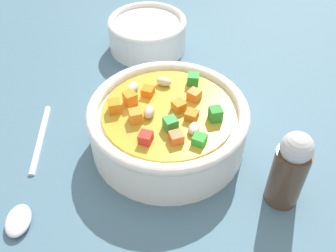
{
  "coord_description": "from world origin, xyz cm",
  "views": [
    {
      "loc": [
        -27.95,
        -13.55,
        33.31
      ],
      "look_at": [
        0.0,
        0.0,
        2.88
      ],
      "focal_mm": 41.5,
      "sensor_mm": 36.0,
      "label": 1
    }
  ],
  "objects_px": {
    "spoon": "(28,184)",
    "pepper_shaker": "(290,169)",
    "soup_bowl_main": "(168,124)",
    "side_bowl_small": "(148,33)"
  },
  "relations": [
    {
      "from": "spoon",
      "to": "pepper_shaker",
      "type": "bearing_deg",
      "value": 83.68
    },
    {
      "from": "spoon",
      "to": "side_bowl_small",
      "type": "distance_m",
      "value": 0.29
    },
    {
      "from": "soup_bowl_main",
      "to": "spoon",
      "type": "distance_m",
      "value": 0.16
    },
    {
      "from": "soup_bowl_main",
      "to": "pepper_shaker",
      "type": "relative_size",
      "value": 1.94
    },
    {
      "from": "spoon",
      "to": "pepper_shaker",
      "type": "height_order",
      "value": "pepper_shaker"
    },
    {
      "from": "spoon",
      "to": "side_bowl_small",
      "type": "bearing_deg",
      "value": 152.96
    },
    {
      "from": "soup_bowl_main",
      "to": "spoon",
      "type": "relative_size",
      "value": 1.03
    },
    {
      "from": "soup_bowl_main",
      "to": "spoon",
      "type": "xyz_separation_m",
      "value": [
        -0.12,
        0.11,
        -0.03
      ]
    },
    {
      "from": "side_bowl_small",
      "to": "pepper_shaker",
      "type": "distance_m",
      "value": 0.32
    },
    {
      "from": "pepper_shaker",
      "to": "spoon",
      "type": "bearing_deg",
      "value": 112.84
    }
  ]
}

